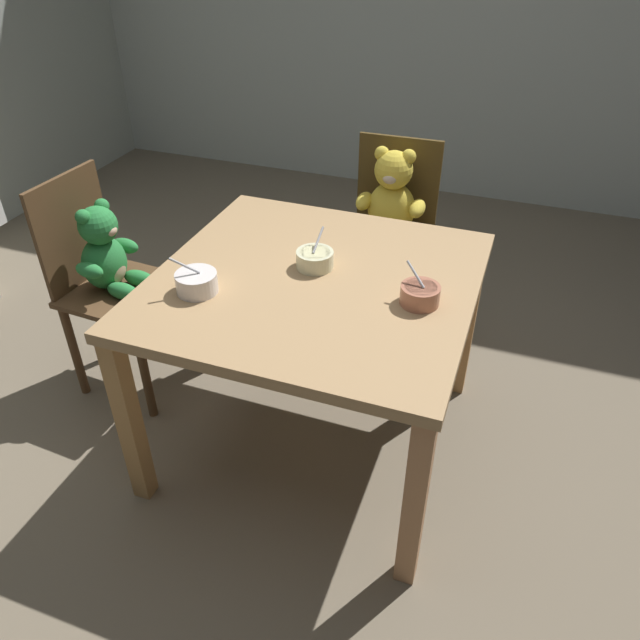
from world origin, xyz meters
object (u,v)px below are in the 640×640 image
object	(u,v)px
porridge_bowl_cream_center	(315,259)
porridge_bowl_white_near_left	(197,282)
dining_table	(315,301)
porridge_bowl_terracotta_near_right	(420,294)
teddy_chair_near_left	(108,267)
teddy_chair_far_center	(390,211)

from	to	relation	value
porridge_bowl_cream_center	porridge_bowl_white_near_left	world-z (taller)	porridge_bowl_white_near_left
dining_table	porridge_bowl_terracotta_near_right	xyz separation A→B (m)	(0.35, -0.03, 0.13)
porridge_bowl_terracotta_near_right	porridge_bowl_white_near_left	bearing A→B (deg)	-165.64
dining_table	porridge_bowl_white_near_left	xyz separation A→B (m)	(-0.32, -0.20, 0.13)
porridge_bowl_cream_center	porridge_bowl_terracotta_near_right	world-z (taller)	same
teddy_chair_near_left	porridge_bowl_white_near_left	distance (m)	0.66
porridge_bowl_white_near_left	teddy_chair_far_center	bearing A→B (deg)	71.63
teddy_chair_near_left	porridge_bowl_terracotta_near_right	distance (m)	1.26
teddy_chair_far_center	porridge_bowl_cream_center	bearing A→B (deg)	-5.30
porridge_bowl_white_near_left	porridge_bowl_terracotta_near_right	xyz separation A→B (m)	(0.67, 0.17, -0.00)
porridge_bowl_terracotta_near_right	teddy_chair_near_left	bearing A→B (deg)	175.72
dining_table	teddy_chair_near_left	size ratio (longest dim) A/B	1.14
dining_table	porridge_bowl_terracotta_near_right	size ratio (longest dim) A/B	8.48
porridge_bowl_cream_center	porridge_bowl_terracotta_near_right	xyz separation A→B (m)	(0.38, -0.10, 0.00)
teddy_chair_near_left	porridge_bowl_white_near_left	size ratio (longest dim) A/B	6.81
porridge_bowl_cream_center	porridge_bowl_white_near_left	xyz separation A→B (m)	(-0.30, -0.27, 0.00)
teddy_chair_near_left	porridge_bowl_terracotta_near_right	bearing A→B (deg)	-0.77
porridge_bowl_white_near_left	porridge_bowl_terracotta_near_right	bearing A→B (deg)	14.36
porridge_bowl_cream_center	porridge_bowl_white_near_left	distance (m)	0.40
teddy_chair_near_left	porridge_bowl_white_near_left	world-z (taller)	teddy_chair_near_left
porridge_bowl_terracotta_near_right	porridge_bowl_cream_center	bearing A→B (deg)	165.72
teddy_chair_far_center	teddy_chair_near_left	world-z (taller)	teddy_chair_near_left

